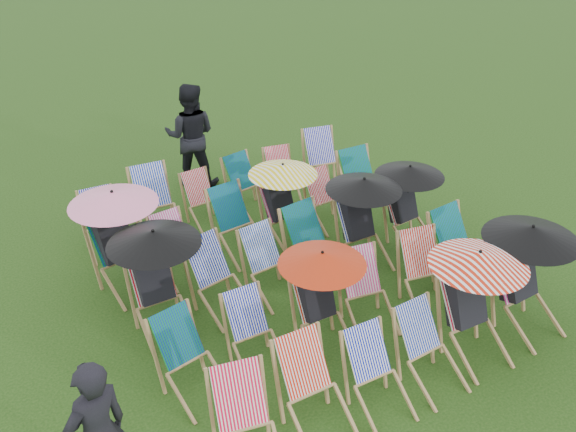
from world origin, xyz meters
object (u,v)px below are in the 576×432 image
deckchair_0 (247,428)px  deckchair_5 (528,277)px  person_rear (191,135)px  deckchair_29 (325,161)px

deckchair_0 → deckchair_5: 4.01m
deckchair_5 → person_rear: 6.13m
deckchair_5 → person_rear: (-2.05, 5.77, 0.20)m
deckchair_5 → deckchair_29: size_ratio=1.40×
deckchair_29 → deckchair_0: bearing=-118.7°
deckchair_0 → deckchair_5: (4.00, 0.15, 0.26)m
person_rear → deckchair_5: bearing=141.1°
deckchair_0 → person_rear: 6.25m
deckchair_0 → person_rear: size_ratio=0.53×
deckchair_29 → person_rear: person_rear is taller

